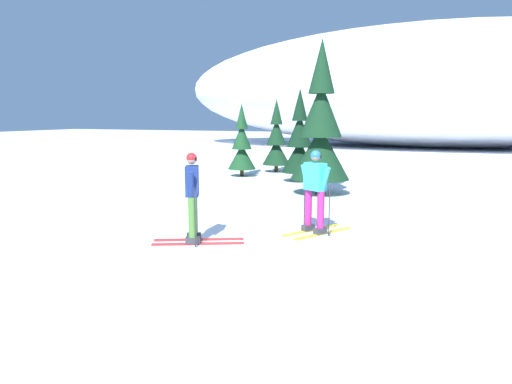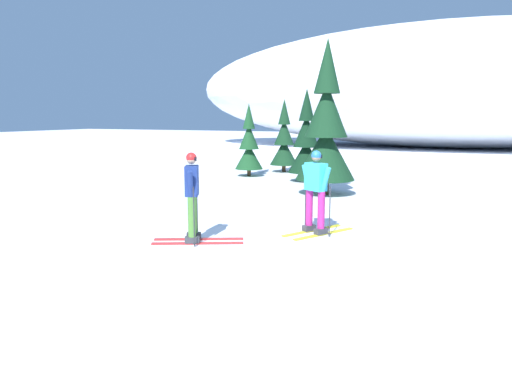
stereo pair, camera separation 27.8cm
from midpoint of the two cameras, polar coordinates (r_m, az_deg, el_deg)
The scene contains 8 objects.
ground_plane at distance 9.25m, azimuth 5.89°, elevation -6.29°, with size 120.00×120.00×0.00m, color white.
skier_cyan_jacket at distance 9.88m, azimuth 8.10°, elevation 0.24°, with size 1.24×1.66×1.76m.
skier_navy_jacket at distance 9.18m, azimuth -6.88°, elevation -0.49°, with size 1.80×1.14×1.78m.
pine_tree_far_left at distance 19.22m, azimuth -0.45°, elevation 5.62°, with size 1.14×1.14×2.96m.
pine_tree_center_left at distance 20.72m, azimuth 3.83°, elevation 6.13°, with size 1.23×1.23×3.19m.
pine_tree_center at distance 17.72m, azimuth 6.58°, elevation 5.95°, with size 1.34×1.34×3.48m.
pine_tree_center_right at distance 14.83m, azimuth 9.06°, elevation 7.40°, with size 1.86×1.86×4.81m.
snow_ridge_background at distance 39.77m, azimuth 22.61°, elevation 11.83°, with size 41.23×18.82×9.40m, color white.
Camera 2 is at (2.73, -8.47, 2.48)m, focal length 32.82 mm.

